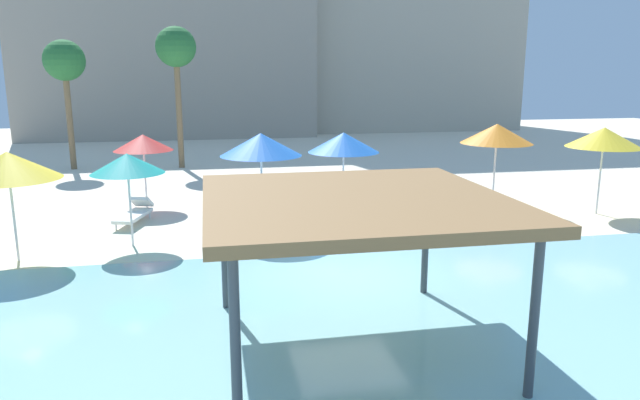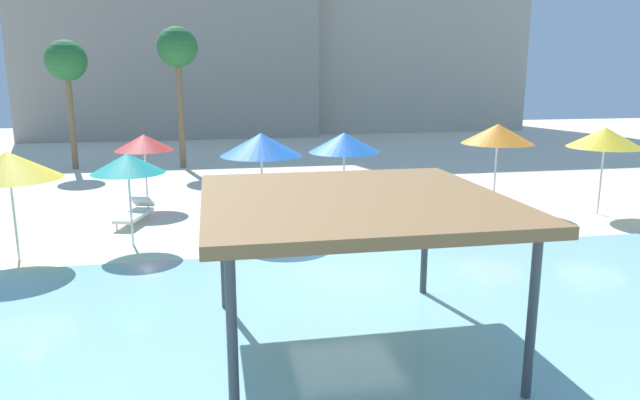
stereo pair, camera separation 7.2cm
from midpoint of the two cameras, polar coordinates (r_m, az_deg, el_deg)
ground_plane at (r=13.81m, az=2.42°, el=-6.99°), size 80.00×80.00×0.00m
lagoon_water at (r=9.23m, az=10.38°, el=-17.46°), size 44.00×13.50×0.04m
shade_pavilion at (r=9.43m, az=3.20°, el=-0.47°), size 4.82×4.82×2.64m
beach_umbrella_yellow_0 at (r=20.95m, az=25.96°, el=5.53°), size 2.34×2.34×2.85m
beach_umbrella_red_1 at (r=20.75m, az=-17.03°, el=5.39°), size 2.00×2.00×2.52m
beach_umbrella_blue_2 at (r=16.70m, az=-5.94°, el=5.42°), size 2.34×2.34×2.90m
beach_umbrella_teal_4 at (r=16.12m, az=-18.47°, el=3.40°), size 1.92×1.92×2.51m
beach_umbrella_orange_5 at (r=20.30m, az=16.83°, el=6.23°), size 2.37×2.37×2.92m
beach_umbrella_blue_6 at (r=19.87m, az=2.22°, el=5.65°), size 2.44×2.44×2.59m
beach_umbrella_yellow_7 at (r=15.89m, az=-28.35°, el=2.98°), size 2.44×2.44×2.73m
lounge_chair_1 at (r=18.95m, az=-17.75°, el=-1.17°), size 1.10×1.99×0.74m
palm_tree_0 at (r=30.30m, az=-23.80°, el=12.14°), size 1.90×1.90×6.08m
palm_tree_1 at (r=29.15m, az=-13.99°, el=14.01°), size 1.90×1.90×6.71m
hotel_block_0 at (r=45.89m, az=-14.56°, el=15.63°), size 20.35×9.19×14.95m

